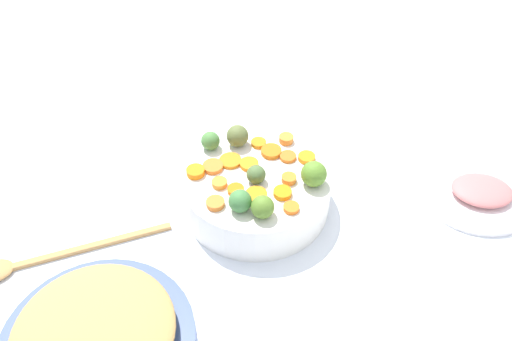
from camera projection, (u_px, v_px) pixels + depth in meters
The scene contains 28 objects.
tabletop at pixel (281, 222), 0.92m from camera, with size 2.40×2.40×0.02m, color white.
serving_bowl_carrots at pixel (256, 190), 0.91m from camera, with size 0.25×0.25×0.07m, color white.
stuffing_mound at pixel (93, 332), 0.60m from camera, with size 0.19×0.19×0.03m, color tan.
carrot_slice_0 at pixel (259, 143), 0.94m from camera, with size 0.03×0.03×0.01m, color orange.
carrot_slice_1 at pixel (219, 183), 0.86m from camera, with size 0.02×0.02×0.01m, color orange.
carrot_slice_2 at pixel (256, 196), 0.84m from camera, with size 0.03×0.03×0.01m, color orange.
carrot_slice_3 at pixel (286, 139), 0.94m from camera, with size 0.03×0.03×0.01m, color orange.
carrot_slice_4 at pixel (289, 179), 0.87m from camera, with size 0.02×0.02×0.01m, color orange.
carrot_slice_5 at pixel (291, 208), 0.83m from camera, with size 0.03×0.03×0.01m, color orange.
carrot_slice_6 at pixel (236, 190), 0.85m from camera, with size 0.03×0.03×0.01m, color orange.
carrot_slice_7 at pixel (230, 161), 0.91m from camera, with size 0.04×0.04×0.01m, color orange.
carrot_slice_8 at pixel (283, 193), 0.85m from camera, with size 0.03×0.03×0.01m, color orange.
carrot_slice_9 at pixel (215, 203), 0.83m from camera, with size 0.03×0.03×0.01m, color orange.
carrot_slice_10 at pixel (249, 164), 0.90m from camera, with size 0.03×0.03×0.01m, color orange.
carrot_slice_11 at pixel (271, 151), 0.92m from camera, with size 0.04×0.04×0.01m, color orange.
carrot_slice_12 at pixel (288, 157), 0.91m from camera, with size 0.03×0.03×0.01m, color orange.
carrot_slice_13 at pixel (213, 167), 0.89m from camera, with size 0.03×0.03×0.01m, color orange.
carrot_slice_14 at pixel (196, 172), 0.88m from camera, with size 0.03×0.03×0.01m, color orange.
carrot_slice_15 at pixel (307, 158), 0.91m from camera, with size 0.03×0.03×0.01m, color orange.
brussels_sprout_0 at pixel (240, 201), 0.82m from camera, with size 0.04×0.04×0.04m, color #437F40.
brussels_sprout_1 at pixel (238, 136), 0.93m from camera, with size 0.04×0.04×0.04m, color #606D39.
brussels_sprout_2 at pixel (263, 207), 0.81m from camera, with size 0.04×0.04×0.04m, color #5B822B.
brussels_sprout_3 at pixel (210, 141), 0.92m from camera, with size 0.03×0.03×0.03m, color #4D823E.
brussels_sprout_4 at pixel (256, 175), 0.86m from camera, with size 0.03×0.03×0.03m, color #4F6C39.
brussels_sprout_5 at pixel (314, 174), 0.86m from camera, with size 0.04×0.04×0.04m, color #5B892C.
wooden_spoon at pixel (32, 262), 0.84m from camera, with size 0.31×0.05×0.01m.
ham_plate at pixel (475, 190), 0.95m from camera, with size 0.21×0.21×0.01m, color white.
ham_slice_main at pixel (482, 190), 0.93m from camera, with size 0.10×0.08×0.02m, color #C9706E.
Camera 1 is at (0.27, 0.54, 0.71)m, focal length 37.70 mm.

